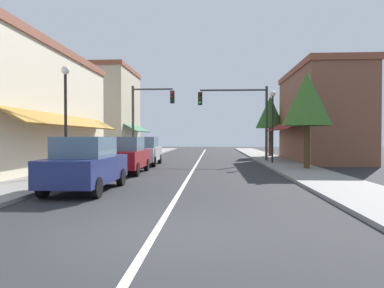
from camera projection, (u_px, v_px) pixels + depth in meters
ground_plane at (197, 163)px, 24.37m from camera, size 80.00×80.00×0.00m
sidewalk_left at (118, 162)px, 24.69m from camera, size 2.60×56.00×0.12m
sidewalk_right at (279, 162)px, 24.04m from camera, size 2.60×56.00×0.12m
lane_center_stripe at (197, 163)px, 24.37m from camera, size 0.14×52.00×0.01m
storefront_left_block at (16, 109)px, 18.86m from camera, size 6.34×14.20×6.51m
storefront_right_block at (320, 115)px, 25.78m from camera, size 5.30×10.20×6.65m
storefront_far_left at (111, 112)px, 34.78m from camera, size 5.42×8.20×8.38m
parked_car_nearest_left at (86, 164)px, 11.61m from camera, size 1.79×4.11×1.77m
parked_car_second_left at (126, 155)px, 17.27m from camera, size 1.84×4.13×1.77m
parked_car_third_left at (144, 151)px, 22.39m from camera, size 1.85×4.14×1.77m
traffic_signal_mast_arm at (242, 110)px, 25.02m from camera, size 4.88×0.50×5.30m
traffic_signal_left_corner at (147, 111)px, 26.06m from camera, size 3.17×0.50×5.49m
street_lamp_left_near at (66, 103)px, 15.01m from camera, size 0.36×0.36×4.74m
street_lamp_right_mid at (273, 115)px, 22.71m from camera, size 0.36×0.36×4.69m
tree_right_near at (307, 99)px, 18.73m from camera, size 2.56×2.56×5.17m
tree_right_far at (270, 112)px, 31.14m from camera, size 2.53×2.53×5.33m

